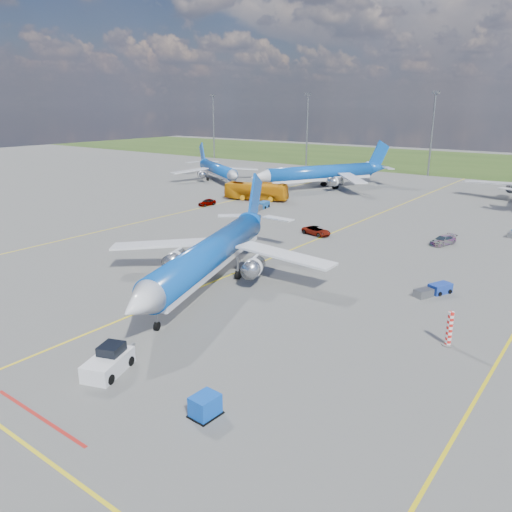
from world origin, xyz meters
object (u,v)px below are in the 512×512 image
Objects in this scene: main_airliner at (211,283)px; warning_post at (449,329)px; uld_container at (205,406)px; baggage_tug_c at (261,206)px; service_car_b at (316,231)px; service_car_a at (207,202)px; bg_jet_nw at (218,181)px; pushback_tug at (109,362)px; bg_jet_nnw at (320,188)px; baggage_tug_w at (434,290)px; service_car_c at (443,240)px; apron_bus at (256,191)px.

warning_post is at bearing -18.06° from main_airliner.
baggage_tug_c is (-36.53, 55.84, -0.15)m from uld_container.
warning_post is 37.26m from service_car_b.
service_car_a is (-30.71, 33.18, 0.66)m from main_airliner.
warning_post is 96.13m from bg_jet_nw.
pushback_tug is at bearing -112.09° from bg_jet_nw.
baggage_tug_w is at bearing -23.35° from bg_jet_nnw.
warning_post is at bearing -53.53° from service_car_c.
service_car_b is 1.00× the size of baggage_tug_w.
baggage_tug_w is (71.62, -47.39, 0.49)m from bg_jet_nw.
service_car_a is at bearing -76.16° from bg_jet_nnw.
pushback_tug is at bearing -51.08° from service_car_a.
service_car_b is (-8.29, 44.93, -0.15)m from pushback_tug.
main_airliner is 35.69m from service_car_c.
bg_jet_nw is 37.42m from baggage_tug_c.
baggage_tug_w is at bearing -91.84° from bg_jet_nw.
apron_bus reaches higher than service_car_c.
apron_bus reaches higher than service_car_b.
service_car_a is 11.14m from baggage_tug_c.
bg_jet_nw is at bearing 130.65° from service_car_a.
pushback_tug reaches higher than uld_container.
service_car_a is 0.83× the size of service_car_b.
service_car_c is (46.43, -1.14, -0.01)m from service_car_a.
apron_bus is at bearing -71.67° from bg_jet_nnw.
service_car_b is (-27.37, 25.28, -0.85)m from warning_post.
pushback_tug is 1.26× the size of baggage_tug_w.
pushback_tug is 1.07× the size of baggage_tug_c.
warning_post is at bearing 25.50° from pushback_tug.
service_car_c is (-10.09, 31.38, -0.85)m from warning_post.
main_airliner is (50.52, -59.08, 0.00)m from bg_jet_nw.
bg_jet_nw is 27.82m from bg_jet_nnw.
baggage_tug_w is (51.81, -21.49, -0.18)m from service_car_a.
bg_jet_nnw is 28.15m from baggage_tug_c.
main_airliner is at bearing -107.82° from bg_jet_nw.
uld_container is (-9.55, -19.44, -0.79)m from warning_post.
baggage_tug_c is (-41.37, 25.38, 0.08)m from baggage_tug_w.
service_car_a reaches higher than baggage_tug_w.
baggage_tug_c is (30.25, -22.01, 0.57)m from bg_jet_nw.
baggage_tug_w is at bearing 113.13° from warning_post.
bg_jet_nw is 85.88m from baggage_tug_w.
service_car_c reaches higher than baggage_tug_w.
uld_container is at bearing -116.17° from warning_post.
warning_post reaches higher than pushback_tug.
service_car_c is at bearing -59.16° from service_car_b.
uld_container is at bearing -164.16° from apron_bus.
bg_jet_nnw is 8.83× the size of service_car_c.
service_car_a is at bearing 134.85° from uld_container.
service_car_b is (-1.55, 25.94, 0.65)m from main_airliner.
apron_bus is 30.74m from service_car_b.
uld_container is at bearing -107.73° from bg_jet_nw.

